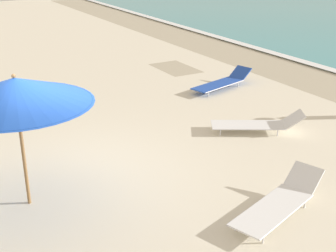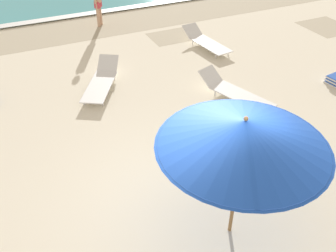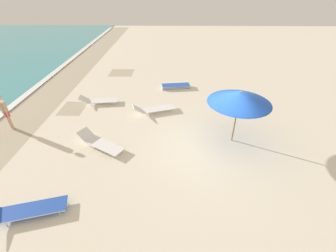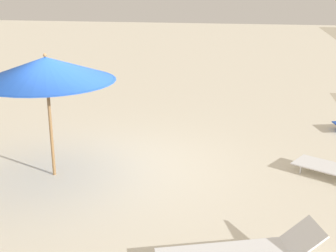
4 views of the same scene
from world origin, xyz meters
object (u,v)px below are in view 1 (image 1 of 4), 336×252
at_px(beach_umbrella, 15,91).
at_px(sun_lounger_near_water_right, 257,124).
at_px(sun_lounger_near_water_left, 279,202).
at_px(sun_lounger_beside_umbrella, 222,82).

height_order(beach_umbrella, sun_lounger_near_water_right, beach_umbrella).
xyz_separation_m(beach_umbrella, sun_lounger_near_water_right, (-0.56, 5.71, -1.89)).
relative_size(sun_lounger_near_water_left, sun_lounger_near_water_right, 1.04).
distance_m(sun_lounger_beside_umbrella, sun_lounger_near_water_right, 3.61).
xyz_separation_m(sun_lounger_beside_umbrella, sun_lounger_near_water_left, (6.38, -3.46, 0.00)).
bearing_deg(sun_lounger_near_water_left, beach_umbrella, -142.44).
bearing_deg(sun_lounger_beside_umbrella, beach_umbrella, -76.39).
distance_m(beach_umbrella, sun_lounger_near_water_right, 6.04).
distance_m(beach_umbrella, sun_lounger_beside_umbrella, 8.32).
relative_size(beach_umbrella, sun_lounger_beside_umbrella, 1.05).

